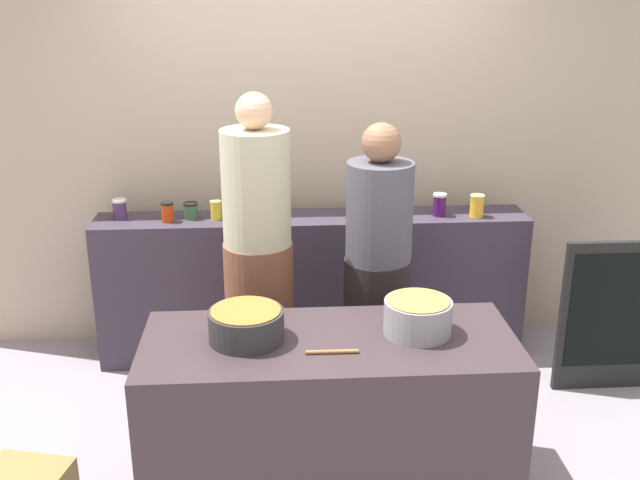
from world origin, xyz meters
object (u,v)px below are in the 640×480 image
object	(u,v)px
preserve_jar_8	(477,206)
chalkboard_sign	(607,316)
cooking_pot_left	(246,325)
wooden_spoon	(332,352)
preserve_jar_5	(352,208)
cooking_pot_center	(418,317)
preserve_jar_7	(439,205)
preserve_jar_0	(120,209)
preserve_jar_4	(261,204)
preserve_jar_6	(372,206)
preserve_jar_2	(191,211)
preserve_jar_1	(167,212)
cook_with_tongs	(259,275)
preserve_jar_3	(216,210)
cook_in_cap	(377,284)

from	to	relation	value
preserve_jar_8	chalkboard_sign	bearing A→B (deg)	-36.09
cooking_pot_left	wooden_spoon	bearing A→B (deg)	-23.21
preserve_jar_5	cooking_pot_left	world-z (taller)	preserve_jar_5
preserve_jar_5	wooden_spoon	xyz separation A→B (m)	(-0.25, -1.50, -0.19)
cooking_pot_center	wooden_spoon	bearing A→B (deg)	-156.76
preserve_jar_7	preserve_jar_0	bearing A→B (deg)	177.99
preserve_jar_4	cooking_pot_left	bearing A→B (deg)	-92.34
preserve_jar_6	preserve_jar_4	bearing A→B (deg)	173.47
cooking_pot_left	cooking_pot_center	size ratio (longest dim) A/B	1.09
preserve_jar_7	preserve_jar_8	size ratio (longest dim) A/B	1.02
preserve_jar_2	chalkboard_sign	size ratio (longest dim) A/B	0.11
preserve_jar_0	preserve_jar_1	distance (m)	0.31
preserve_jar_7	cook_with_tongs	size ratio (longest dim) A/B	0.08
preserve_jar_7	preserve_jar_8	xyz separation A→B (m)	(0.23, -0.04, -0.00)
preserve_jar_3	preserve_jar_6	bearing A→B (deg)	0.14
preserve_jar_7	preserve_jar_4	bearing A→B (deg)	174.82
preserve_jar_7	cooking_pot_center	distance (m)	1.39
preserve_jar_2	cook_with_tongs	distance (m)	0.79
preserve_jar_0	cooking_pot_left	world-z (taller)	preserve_jar_0
wooden_spoon	preserve_jar_6	bearing A→B (deg)	76.29
preserve_jar_2	wooden_spoon	xyz separation A→B (m)	(0.75, -1.54, -0.18)
chalkboard_sign	wooden_spoon	bearing A→B (deg)	-150.29
preserve_jar_1	wooden_spoon	distance (m)	1.74
preserve_jar_1	preserve_jar_7	size ratio (longest dim) A/B	0.87
preserve_jar_4	preserve_jar_7	distance (m)	1.11
preserve_jar_6	preserve_jar_5	bearing A→B (deg)	-169.67
preserve_jar_1	cooking_pot_left	size ratio (longest dim) A/B	0.36
cook_with_tongs	preserve_jar_1	bearing A→B (deg)	132.73
cooking_pot_center	wooden_spoon	size ratio (longest dim) A/B	1.35
cooking_pot_left	preserve_jar_0	bearing A→B (deg)	119.83
preserve_jar_8	preserve_jar_7	bearing A→B (deg)	171.07
preserve_jar_6	cooking_pot_left	xyz separation A→B (m)	(-0.74, -1.37, -0.13)
preserve_jar_1	cooking_pot_center	distance (m)	1.85
preserve_jar_2	preserve_jar_7	xyz separation A→B (m)	(1.54, -0.04, 0.02)
preserve_jar_5	preserve_jar_8	size ratio (longest dim) A/B	0.86
preserve_jar_4	chalkboard_sign	size ratio (longest dim) A/B	0.15
preserve_jar_4	chalkboard_sign	xyz separation A→B (m)	(2.02, -0.63, -0.54)
preserve_jar_1	preserve_jar_4	xyz separation A→B (m)	(0.57, 0.11, 0.01)
cooking_pot_center	cook_in_cap	bearing A→B (deg)	96.12
cooking_pot_left	wooden_spoon	xyz separation A→B (m)	(0.37, -0.16, -0.06)
preserve_jar_0	wooden_spoon	xyz separation A→B (m)	(1.18, -1.57, -0.19)
wooden_spoon	cook_in_cap	xyz separation A→B (m)	(0.33, 0.91, -0.07)
preserve_jar_2	preserve_jar_6	bearing A→B (deg)	-0.84
preserve_jar_2	cooking_pot_left	size ratio (longest dim) A/B	0.30
preserve_jar_0	wooden_spoon	size ratio (longest dim) A/B	0.54
preserve_jar_7	chalkboard_sign	size ratio (longest dim) A/B	0.15
cooking_pot_center	chalkboard_sign	bearing A→B (deg)	31.59
preserve_jar_1	cook_in_cap	size ratio (longest dim) A/B	0.08
cooking_pot_left	wooden_spoon	world-z (taller)	cooking_pot_left
preserve_jar_3	preserve_jar_6	world-z (taller)	preserve_jar_6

